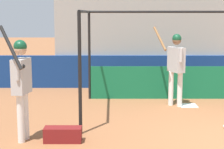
% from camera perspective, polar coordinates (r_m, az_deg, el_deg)
% --- Properties ---
extents(outfield_wall, '(24.00, 0.12, 1.04)m').
position_cam_1_polar(outfield_wall, '(12.24, 10.69, 0.42)').
color(outfield_wall, navy).
rests_on(outfield_wall, ground).
extents(bleacher_section, '(8.15, 4.00, 3.12)m').
position_cam_1_polar(bleacher_section, '(14.15, 9.30, 5.87)').
color(bleacher_section, '#9E9E99').
rests_on(bleacher_section, ground).
extents(batting_cage, '(4.22, 3.18, 2.45)m').
position_cam_1_polar(batting_cage, '(9.94, 8.49, 1.45)').
color(batting_cage, black).
rests_on(batting_cage, ground).
extents(home_plate, '(0.44, 0.44, 0.02)m').
position_cam_1_polar(home_plate, '(9.97, 11.66, -4.65)').
color(home_plate, white).
rests_on(home_plate, ground).
extents(player_batter, '(0.76, 0.81, 2.03)m').
position_cam_1_polar(player_batter, '(9.70, 9.79, 1.88)').
color(player_batter, white).
rests_on(player_batter, ground).
extents(player_waiting, '(0.48, 0.81, 2.18)m').
position_cam_1_polar(player_waiting, '(7.09, -13.54, -0.77)').
color(player_waiting, white).
rests_on(player_waiting, ground).
extents(equipment_bag, '(0.70, 0.28, 0.28)m').
position_cam_1_polar(equipment_bag, '(7.15, -7.39, -9.06)').
color(equipment_bag, maroon).
rests_on(equipment_bag, ground).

